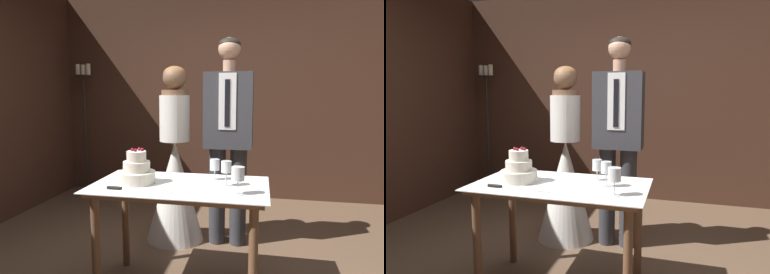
# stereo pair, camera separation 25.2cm
# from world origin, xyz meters

# --- Properties ---
(wall_back) EXTENTS (4.80, 0.12, 2.71)m
(wall_back) POSITION_xyz_m (0.00, 2.38, 1.36)
(wall_back) COLOR #472B1E
(wall_back) RESTS_ON ground_plane
(cake_table) EXTENTS (1.20, 0.69, 0.76)m
(cake_table) POSITION_xyz_m (-0.10, -0.01, 0.65)
(cake_table) COLOR brown
(cake_table) RESTS_ON ground_plane
(tiered_cake) EXTENTS (0.26, 0.26, 0.25)m
(tiered_cake) POSITION_xyz_m (-0.40, -0.03, 0.85)
(tiered_cake) COLOR silver
(tiered_cake) RESTS_ON cake_table
(cake_knife) EXTENTS (0.44, 0.03, 0.02)m
(cake_knife) POSITION_xyz_m (-0.40, -0.22, 0.77)
(cake_knife) COLOR silver
(cake_knife) RESTS_ON cake_table
(wine_glass_near) EXTENTS (0.07, 0.07, 0.17)m
(wine_glass_near) POSITION_xyz_m (0.22, 0.02, 0.88)
(wine_glass_near) COLOR silver
(wine_glass_near) RESTS_ON cake_table
(wine_glass_middle) EXTENTS (0.07, 0.07, 0.15)m
(wine_glass_middle) POSITION_xyz_m (0.12, 0.17, 0.87)
(wine_glass_middle) COLOR silver
(wine_glass_middle) RESTS_ON cake_table
(wine_glass_far) EXTENTS (0.08, 0.08, 0.17)m
(wine_glass_far) POSITION_xyz_m (0.31, -0.16, 0.88)
(wine_glass_far) COLOR silver
(wine_glass_far) RESTS_ON cake_table
(bride) EXTENTS (0.54, 0.54, 1.64)m
(bride) POSITION_xyz_m (-0.35, 0.83, 0.60)
(bride) COLOR white
(bride) RESTS_ON ground_plane
(groom) EXTENTS (0.43, 0.25, 1.87)m
(groom) POSITION_xyz_m (0.15, 0.83, 1.04)
(groom) COLOR #38383D
(groom) RESTS_ON ground_plane
(candle_stand) EXTENTS (0.28, 0.28, 1.78)m
(candle_stand) POSITION_xyz_m (-1.92, 2.04, 0.93)
(candle_stand) COLOR black
(candle_stand) RESTS_ON ground_plane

